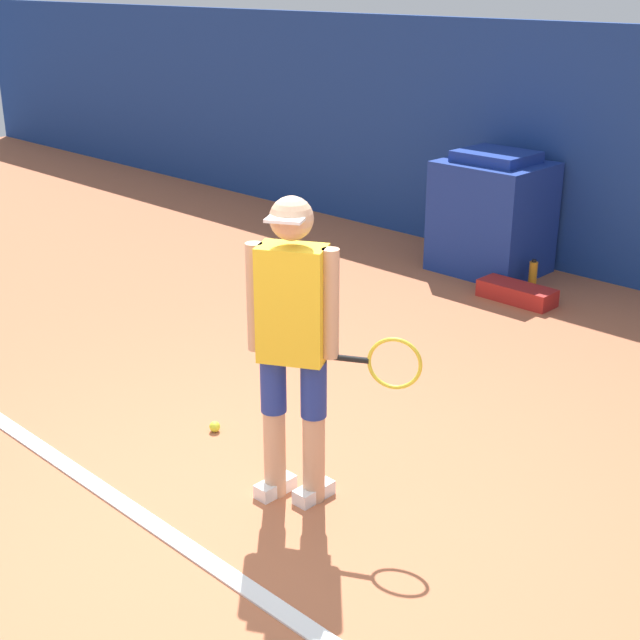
{
  "coord_description": "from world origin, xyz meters",
  "views": [
    {
      "loc": [
        3.03,
        -2.5,
        2.67
      ],
      "look_at": [
        -0.0,
        0.61,
        0.98
      ],
      "focal_mm": 50.0,
      "sensor_mm": 36.0,
      "label": 1
    }
  ],
  "objects_px": {
    "covered_chair": "(492,215)",
    "equipment_bag": "(517,293)",
    "tennis_ball": "(215,427)",
    "tennis_player": "(295,339)",
    "water_bottle": "(533,275)"
  },
  "relations": [
    {
      "from": "tennis_player",
      "to": "equipment_bag",
      "type": "height_order",
      "value": "tennis_player"
    },
    {
      "from": "covered_chair",
      "to": "tennis_ball",
      "type": "bearing_deg",
      "value": -80.83
    },
    {
      "from": "tennis_ball",
      "to": "tennis_player",
      "type": "bearing_deg",
      "value": -10.22
    },
    {
      "from": "covered_chair",
      "to": "water_bottle",
      "type": "xyz_separation_m",
      "value": [
        0.6,
        -0.19,
        -0.42
      ]
    },
    {
      "from": "tennis_player",
      "to": "water_bottle",
      "type": "relative_size",
      "value": 5.92
    },
    {
      "from": "tennis_ball",
      "to": "water_bottle",
      "type": "height_order",
      "value": "water_bottle"
    },
    {
      "from": "covered_chair",
      "to": "equipment_bag",
      "type": "bearing_deg",
      "value": -39.81
    },
    {
      "from": "tennis_ball",
      "to": "covered_chair",
      "type": "relative_size",
      "value": 0.06
    },
    {
      "from": "equipment_bag",
      "to": "tennis_ball",
      "type": "bearing_deg",
      "value": -90.67
    },
    {
      "from": "tennis_player",
      "to": "tennis_ball",
      "type": "height_order",
      "value": "tennis_player"
    },
    {
      "from": "equipment_bag",
      "to": "water_bottle",
      "type": "relative_size",
      "value": 2.41
    },
    {
      "from": "tennis_player",
      "to": "equipment_bag",
      "type": "bearing_deg",
      "value": 74.34
    },
    {
      "from": "tennis_ball",
      "to": "covered_chair",
      "type": "distance_m",
      "value": 4.02
    },
    {
      "from": "tennis_player",
      "to": "equipment_bag",
      "type": "distance_m",
      "value": 3.73
    },
    {
      "from": "covered_chair",
      "to": "equipment_bag",
      "type": "relative_size",
      "value": 1.69
    }
  ]
}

